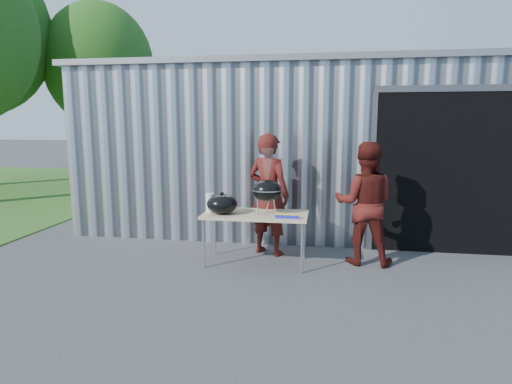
% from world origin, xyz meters
% --- Properties ---
extents(ground, '(80.00, 80.00, 0.00)m').
position_xyz_m(ground, '(0.00, 0.00, 0.00)').
color(ground, '#3B3B3D').
extents(building, '(8.20, 6.20, 3.10)m').
position_xyz_m(building, '(0.92, 4.59, 1.54)').
color(building, silver).
rests_on(building, ground).
extents(tree_far, '(3.69, 3.69, 6.11)m').
position_xyz_m(tree_far, '(-6.50, 9.00, 3.98)').
color(tree_far, '#442D19').
rests_on(tree_far, ground).
extents(folding_table, '(1.50, 0.75, 0.75)m').
position_xyz_m(folding_table, '(0.35, 0.70, 0.71)').
color(folding_table, tan).
rests_on(folding_table, ground).
extents(kettle_grill, '(0.43, 0.43, 0.93)m').
position_xyz_m(kettle_grill, '(0.51, 0.71, 1.17)').
color(kettle_grill, black).
rests_on(kettle_grill, folding_table).
extents(grill_lid, '(0.44, 0.44, 0.32)m').
position_xyz_m(grill_lid, '(-0.12, 0.60, 0.89)').
color(grill_lid, black).
rests_on(grill_lid, folding_table).
extents(paper_towels, '(0.12, 0.12, 0.28)m').
position_xyz_m(paper_towels, '(-0.31, 0.65, 0.89)').
color(paper_towels, white).
rests_on(paper_towels, folding_table).
extents(white_tub, '(0.20, 0.15, 0.10)m').
position_xyz_m(white_tub, '(-0.20, 0.87, 0.80)').
color(white_tub, white).
rests_on(white_tub, folding_table).
extents(foil_box, '(0.32, 0.06, 0.06)m').
position_xyz_m(foil_box, '(0.83, 0.45, 0.78)').
color(foil_box, '#1C1DB8').
rests_on(foil_box, folding_table).
extents(person_cook, '(0.81, 0.69, 1.89)m').
position_xyz_m(person_cook, '(0.47, 1.20, 0.94)').
color(person_cook, '#491410').
rests_on(person_cook, ground).
extents(person_bystander, '(0.92, 0.74, 1.78)m').
position_xyz_m(person_bystander, '(1.90, 0.98, 0.89)').
color(person_bystander, '#491410').
rests_on(person_bystander, ground).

